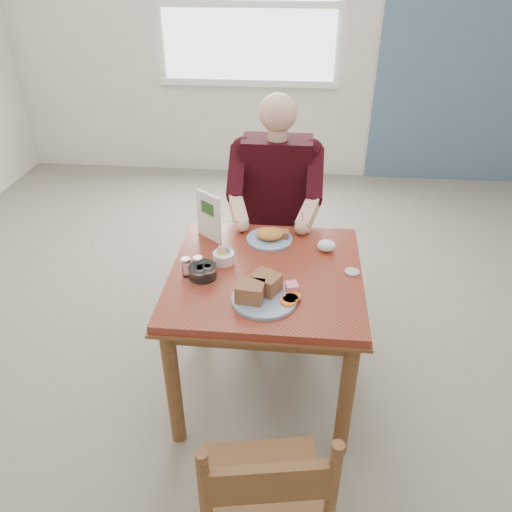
# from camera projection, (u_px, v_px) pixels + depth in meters

# --- Properties ---
(floor) EXTENTS (6.00, 6.00, 0.00)m
(floor) POSITION_uv_depth(u_px,v_px,m) (265.00, 383.00, 2.76)
(floor) COLOR slate
(floor) RESTS_ON ground
(wall_back) EXTENTS (5.50, 0.00, 5.50)m
(wall_back) POSITION_uv_depth(u_px,v_px,m) (293.00, 28.00, 4.53)
(wall_back) COLOR silver
(wall_back) RESTS_ON ground
(accent_panel) EXTENTS (1.60, 0.02, 2.80)m
(accent_panel) POSITION_uv_depth(u_px,v_px,m) (474.00, 31.00, 4.39)
(accent_panel) COLOR #466482
(accent_panel) RESTS_ON ground
(lemon_wedge) EXTENTS (0.07, 0.05, 0.03)m
(lemon_wedge) POSITION_uv_depth(u_px,v_px,m) (253.00, 299.00, 2.15)
(lemon_wedge) COLOR yellow
(lemon_wedge) RESTS_ON table
(napkin) EXTENTS (0.11, 0.10, 0.06)m
(napkin) POSITION_uv_depth(u_px,v_px,m) (326.00, 246.00, 2.50)
(napkin) COLOR white
(napkin) RESTS_ON table
(metal_dish) EXTENTS (0.09, 0.09, 0.01)m
(metal_dish) POSITION_uv_depth(u_px,v_px,m) (352.00, 272.00, 2.34)
(metal_dish) COLOR silver
(metal_dish) RESTS_ON table
(window) EXTENTS (1.72, 0.04, 1.42)m
(window) POSITION_uv_depth(u_px,v_px,m) (248.00, 4.00, 4.43)
(window) COLOR white
(window) RESTS_ON wall_back
(table) EXTENTS (0.92, 0.92, 0.75)m
(table) POSITION_uv_depth(u_px,v_px,m) (266.00, 290.00, 2.42)
(table) COLOR maroon
(table) RESTS_ON ground
(chair_far) EXTENTS (0.42, 0.42, 0.95)m
(chair_far) POSITION_uv_depth(u_px,v_px,m) (275.00, 237.00, 3.17)
(chair_far) COLOR brown
(chair_far) RESTS_ON ground
(chair_near) EXTENTS (0.49, 0.49, 0.95)m
(chair_near) POSITION_uv_depth(u_px,v_px,m) (264.00, 505.00, 1.66)
(chair_near) COLOR brown
(chair_near) RESTS_ON ground
(diner) EXTENTS (0.53, 0.56, 1.39)m
(diner) POSITION_uv_depth(u_px,v_px,m) (276.00, 195.00, 2.92)
(diner) COLOR gray
(diner) RESTS_ON chair_far
(near_plate) EXTENTS (0.35, 0.35, 0.10)m
(near_plate) POSITION_uv_depth(u_px,v_px,m) (263.00, 292.00, 2.16)
(near_plate) COLOR white
(near_plate) RESTS_ON table
(far_plate) EXTENTS (0.24, 0.24, 0.06)m
(far_plate) POSITION_uv_depth(u_px,v_px,m) (271.00, 236.00, 2.59)
(far_plate) COLOR white
(far_plate) RESTS_ON table
(caddy) EXTENTS (0.13, 0.13, 0.08)m
(caddy) POSITION_uv_depth(u_px,v_px,m) (224.00, 257.00, 2.41)
(caddy) COLOR white
(caddy) RESTS_ON table
(shakers) EXTENTS (0.11, 0.07, 0.10)m
(shakers) POSITION_uv_depth(u_px,v_px,m) (192.00, 266.00, 2.30)
(shakers) COLOR white
(shakers) RESTS_ON table
(creamer) EXTENTS (0.17, 0.17, 0.06)m
(creamer) POSITION_uv_depth(u_px,v_px,m) (203.00, 271.00, 2.30)
(creamer) COLOR white
(creamer) RESTS_ON table
(menu) EXTENTS (0.14, 0.12, 0.26)m
(menu) POSITION_uv_depth(u_px,v_px,m) (209.00, 216.00, 2.55)
(menu) COLOR white
(menu) RESTS_ON table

